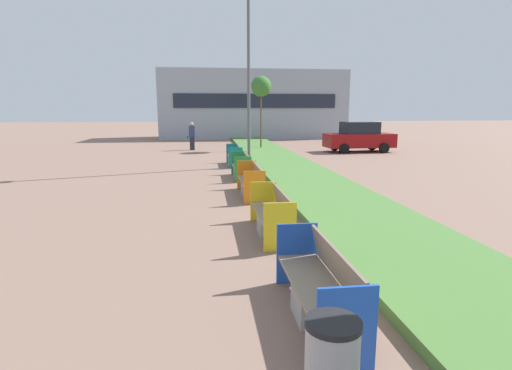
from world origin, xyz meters
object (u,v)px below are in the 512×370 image
(bench_green_frame, at_px, (242,169))
(bench_orange_frame, at_px, (251,183))
(street_lamp_post, at_px, (249,57))
(pedestrian_walking, at_px, (192,136))
(sapling_tree_far, at_px, (261,87))
(bench_blue_frame, at_px, (319,291))
(bench_yellow_frame, at_px, (272,217))
(parked_car_distant, at_px, (359,137))
(bench_teal_frame, at_px, (235,157))

(bench_green_frame, bearing_deg, bench_orange_frame, -89.91)
(street_lamp_post, bearing_deg, pedestrian_walking, 109.33)
(street_lamp_post, bearing_deg, sapling_tree_far, 77.90)
(bench_blue_frame, relative_size, bench_yellow_frame, 1.01)
(bench_orange_frame, height_order, bench_green_frame, same)
(street_lamp_post, bearing_deg, parked_car_distant, 36.85)
(bench_blue_frame, xyz_separation_m, parked_car_distant, (8.13, 19.36, 0.54))
(bench_teal_frame, bearing_deg, bench_yellow_frame, -89.99)
(parked_car_distant, bearing_deg, sapling_tree_far, 161.03)
(bench_yellow_frame, relative_size, sapling_tree_far, 0.47)
(bench_yellow_frame, xyz_separation_m, bench_teal_frame, (-0.00, 10.75, -0.00))
(bench_blue_frame, distance_m, sapling_tree_far, 21.64)
(bench_orange_frame, bearing_deg, sapling_tree_far, 80.86)
(bench_green_frame, bearing_deg, bench_teal_frame, 89.96)
(pedestrian_walking, bearing_deg, bench_yellow_frame, -83.03)
(bench_yellow_frame, height_order, bench_green_frame, same)
(bench_blue_frame, relative_size, street_lamp_post, 0.25)
(street_lamp_post, xyz_separation_m, pedestrian_walking, (-2.85, 8.12, -3.96))
(bench_yellow_frame, height_order, parked_car_distant, parked_car_distant)
(pedestrian_walking, distance_m, parked_car_distant, 10.66)
(bench_green_frame, bearing_deg, pedestrian_walking, 101.34)
(bench_orange_frame, xyz_separation_m, sapling_tree_far, (2.21, 13.76, 3.64))
(bench_yellow_frame, bearing_deg, parked_car_distant, 62.79)
(bench_blue_frame, xyz_separation_m, bench_orange_frame, (0.00, 7.46, 0.00))
(sapling_tree_far, bearing_deg, bench_yellow_frame, -97.15)
(street_lamp_post, height_order, sapling_tree_far, street_lamp_post)
(bench_teal_frame, bearing_deg, sapling_tree_far, 72.22)
(bench_teal_frame, distance_m, street_lamp_post, 4.60)
(bench_blue_frame, distance_m, bench_green_frame, 10.70)
(bench_yellow_frame, distance_m, bench_green_frame, 7.16)
(bench_teal_frame, height_order, pedestrian_walking, pedestrian_walking)
(sapling_tree_far, relative_size, pedestrian_walking, 2.60)
(bench_yellow_frame, height_order, bench_orange_frame, same)
(bench_yellow_frame, xyz_separation_m, pedestrian_walking, (-2.24, 18.30, 0.56))
(bench_blue_frame, height_order, bench_teal_frame, same)
(bench_green_frame, xyz_separation_m, street_lamp_post, (0.61, 3.02, 4.52))
(street_lamp_post, height_order, parked_car_distant, street_lamp_post)
(sapling_tree_far, bearing_deg, bench_orange_frame, -99.14)
(bench_blue_frame, distance_m, pedestrian_walking, 21.97)
(bench_teal_frame, xyz_separation_m, street_lamp_post, (0.61, -0.57, 4.52))
(bench_green_frame, bearing_deg, sapling_tree_far, 78.07)
(bench_blue_frame, distance_m, street_lamp_post, 14.46)
(bench_green_frame, relative_size, pedestrian_walking, 1.04)
(bench_teal_frame, height_order, street_lamp_post, street_lamp_post)
(bench_yellow_frame, bearing_deg, bench_orange_frame, 89.98)
(bench_green_frame, bearing_deg, bench_blue_frame, -89.98)
(pedestrian_walking, bearing_deg, sapling_tree_far, -8.09)
(bench_blue_frame, bearing_deg, bench_green_frame, 90.02)
(bench_teal_frame, bearing_deg, bench_blue_frame, -89.99)
(parked_car_distant, bearing_deg, pedestrian_walking, 164.92)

